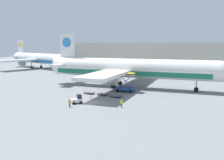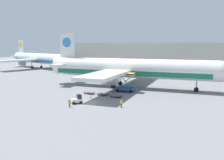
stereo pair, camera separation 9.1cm
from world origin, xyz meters
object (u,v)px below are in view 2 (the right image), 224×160
object	(u,v)px
baggage_tug_foreground	(77,100)
baggage_dolly_lead	(89,93)
baggage_dolly_third	(116,96)
baggage_dolly_second	(103,94)
ground_crew_far	(121,103)
scissor_lift_loader	(126,84)
traffic_cone_near	(91,97)
airplane_main	(127,69)
ground_crew_near	(69,102)
airplane_distant	(40,59)

from	to	relation	value
baggage_tug_foreground	baggage_dolly_lead	world-z (taller)	baggage_tug_foreground
baggage_tug_foreground	baggage_dolly_third	bearing A→B (deg)	12.45
baggage_dolly_second	ground_crew_far	distance (m)	13.45
scissor_lift_loader	baggage_dolly_second	bearing A→B (deg)	-118.37
baggage_dolly_lead	baggage_dolly_third	size ratio (longest dim) A/B	1.00
baggage_dolly_lead	traffic_cone_near	bearing A→B (deg)	-48.63
baggage_dolly_lead	traffic_cone_near	distance (m)	5.45
airplane_main	ground_crew_near	bearing A→B (deg)	-98.32
ground_crew_far	scissor_lift_loader	bearing A→B (deg)	100.77
airplane_main	baggage_dolly_third	world-z (taller)	airplane_main
scissor_lift_loader	baggage_tug_foreground	world-z (taller)	scissor_lift_loader
baggage_tug_foreground	ground_crew_near	xyz separation A→B (m)	(0.71, -3.45, 0.18)
baggage_tug_foreground	traffic_cone_near	world-z (taller)	baggage_tug_foreground
baggage_tug_foreground	ground_crew_far	bearing A→B (deg)	-44.61
ground_crew_near	airplane_main	bearing A→B (deg)	77.35
airplane_main	baggage_dolly_third	xyz separation A→B (m)	(4.55, -14.42, -5.45)
ground_crew_far	baggage_dolly_lead	bearing A→B (deg)	135.93
airplane_main	scissor_lift_loader	size ratio (longest dim) A/B	10.19
airplane_main	airplane_distant	world-z (taller)	airplane_main
airplane_main	baggage_tug_foreground	distance (m)	25.20
airplane_main	scissor_lift_loader	xyz separation A→B (m)	(2.92, -6.26, -3.80)
baggage_tug_foreground	ground_crew_near	bearing A→B (deg)	-133.50
baggage_dolly_lead	baggage_dolly_third	bearing A→B (deg)	0.91
baggage_dolly_second	baggage_dolly_third	bearing A→B (deg)	-1.49
baggage_tug_foreground	ground_crew_near	size ratio (longest dim) A/B	1.57
ground_crew_near	ground_crew_far	xyz separation A→B (m)	(9.72, 5.38, -0.04)
baggage_dolly_third	scissor_lift_loader	bearing A→B (deg)	101.79
baggage_dolly_second	scissor_lift_loader	bearing A→B (deg)	72.52
ground_crew_far	baggage_tug_foreground	bearing A→B (deg)	175.96
baggage_tug_foreground	baggage_dolly_second	xyz separation A→B (m)	(0.02, 10.43, -0.49)
traffic_cone_near	ground_crew_near	bearing A→B (deg)	-82.00
airplane_distant	baggage_dolly_second	xyz separation A→B (m)	(70.36, -43.42, -5.09)
baggage_tug_foreground	baggage_dolly_second	world-z (taller)	baggage_tug_foreground
scissor_lift_loader	ground_crew_far	bearing A→B (deg)	-75.09
baggage_tug_foreground	baggage_dolly_second	size ratio (longest dim) A/B	0.76
scissor_lift_loader	baggage_tug_foreground	size ratio (longest dim) A/B	2.01
scissor_lift_loader	traffic_cone_near	world-z (taller)	scissor_lift_loader
airplane_distant	baggage_dolly_third	distance (m)	86.54
baggage_dolly_third	ground_crew_far	world-z (taller)	ground_crew_far
baggage_dolly_third	ground_crew_near	bearing A→B (deg)	-103.96
baggage_dolly_lead	baggage_dolly_second	distance (m)	4.22
airplane_main	airplane_distant	bearing A→B (deg)	147.05
scissor_lift_loader	baggage_tug_foreground	bearing A→B (deg)	-108.47
baggage_dolly_third	ground_crew_far	distance (m)	10.41
ground_crew_near	baggage_dolly_third	bearing A→B (deg)	60.83
scissor_lift_loader	ground_crew_near	distance (m)	22.00
airplane_main	baggage_dolly_lead	size ratio (longest dim) A/B	15.55
scissor_lift_loader	baggage_dolly_third	bearing A→B (deg)	-89.10
baggage_dolly_second	baggage_tug_foreground	bearing A→B (deg)	-89.59
scissor_lift_loader	ground_crew_near	world-z (taller)	scissor_lift_loader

